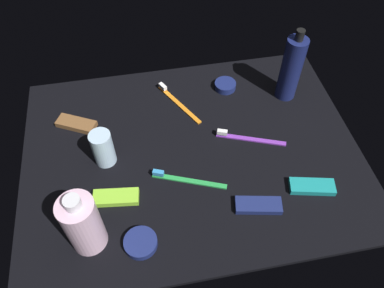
{
  "coord_description": "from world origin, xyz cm",
  "views": [
    {
      "loc": [
        -10.71,
        -56.84,
        76.33
      ],
      "look_at": [
        0.0,
        0.0,
        3.0
      ],
      "focal_mm": 35.53,
      "sensor_mm": 36.0,
      "label": 1
    }
  ],
  "objects": [
    {
      "name": "ground_plane",
      "position": [
        0.0,
        0.0,
        -0.6
      ],
      "size": [
        84.0,
        64.0,
        1.2
      ],
      "primitive_type": "cube",
      "color": "black"
    },
    {
      "name": "lotion_bottle",
      "position": [
        29.71,
        15.17,
        9.59
      ],
      "size": [
        5.56,
        5.56,
        21.49
      ],
      "color": "#161E51",
      "rests_on": "ground_plane"
    },
    {
      "name": "bodywash_bottle",
      "position": [
        -25.67,
        -19.31,
        7.62
      ],
      "size": [
        7.41,
        7.41,
        16.98
      ],
      "color": "silver",
      "rests_on": "ground_plane"
    },
    {
      "name": "deodorant_stick",
      "position": [
        -21.36,
        1.29,
        4.78
      ],
      "size": [
        5.18,
        5.18,
        9.56
      ],
      "primitive_type": "cylinder",
      "color": "silver",
      "rests_on": "ground_plane"
    },
    {
      "name": "toothbrush_orange",
      "position": [
        -1.06,
        17.68,
        0.61
      ],
      "size": [
        9.67,
        16.38,
        2.1
      ],
      "color": "orange",
      "rests_on": "ground_plane"
    },
    {
      "name": "toothbrush_purple",
      "position": [
        14.56,
        1.26,
        0.61
      ],
      "size": [
        17.25,
        7.53,
        2.1
      ],
      "color": "purple",
      "rests_on": "ground_plane"
    },
    {
      "name": "toothbrush_green",
      "position": [
        -3.32,
        -8.27,
        0.61
      ],
      "size": [
        17.16,
        7.78,
        2.1
      ],
      "color": "green",
      "rests_on": "ground_plane"
    },
    {
      "name": "snack_bar_teal",
      "position": [
        25.51,
        -15.85,
        0.75
      ],
      "size": [
        11.03,
        6.22,
        1.5
      ],
      "primitive_type": "cube",
      "rotation": [
        0.0,
        0.0,
        -0.22
      ],
      "color": "teal",
      "rests_on": "ground_plane"
    },
    {
      "name": "snack_bar_brown",
      "position": [
        -28.53,
        14.09,
        0.75
      ],
      "size": [
        11.08,
        8.33,
        1.5
      ],
      "primitive_type": "cube",
      "rotation": [
        0.0,
        0.0,
        -0.48
      ],
      "color": "brown",
      "rests_on": "ground_plane"
    },
    {
      "name": "snack_bar_navy",
      "position": [
        11.77,
        -18.3,
        0.75
      ],
      "size": [
        10.99,
        6.0,
        1.5
      ],
      "primitive_type": "cube",
      "rotation": [
        0.0,
        0.0,
        -0.2
      ],
      "color": "navy",
      "rests_on": "ground_plane"
    },
    {
      "name": "snack_bar_lime",
      "position": [
        -19.61,
        -10.3,
        0.75
      ],
      "size": [
        10.83,
        5.29,
        1.5
      ],
      "primitive_type": "cube",
      "rotation": [
        0.0,
        0.0,
        -0.13
      ],
      "color": "#8CD133",
      "rests_on": "ground_plane"
    },
    {
      "name": "cream_tin_left",
      "position": [
        13.7,
        20.94,
        0.95
      ],
      "size": [
        6.11,
        6.11,
        1.9
      ],
      "primitive_type": "cylinder",
      "color": "navy",
      "rests_on": "ground_plane"
    },
    {
      "name": "cream_tin_right",
      "position": [
        -15.21,
        -22.34,
        0.85
      ],
      "size": [
        7.12,
        7.12,
        1.7
      ],
      "primitive_type": "cylinder",
      "color": "navy",
      "rests_on": "ground_plane"
    }
  ]
}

